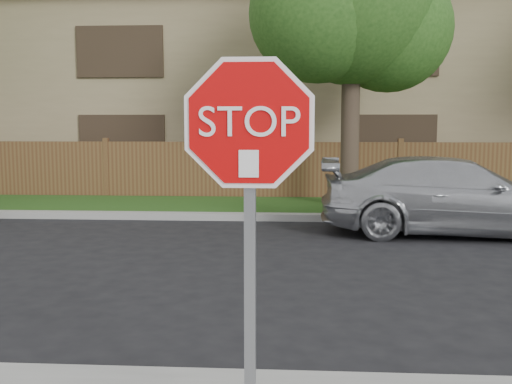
{
  "coord_description": "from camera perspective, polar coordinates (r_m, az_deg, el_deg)",
  "views": [
    {
      "loc": [
        1.17,
        -4.78,
        2.16
      ],
      "look_at": [
        0.92,
        -0.9,
        1.7
      ],
      "focal_mm": 42.0,
      "sensor_mm": 36.0,
      "label": 1
    }
  ],
  "objects": [
    {
      "name": "sedan_right",
      "position": [
        12.03,
        18.42,
        -0.36
      ],
      "size": [
        5.21,
        2.38,
        1.48
      ],
      "primitive_type": "imported",
      "rotation": [
        0.0,
        0.0,
        1.51
      ],
      "color": "#B5B8BD",
      "rests_on": "ground"
    },
    {
      "name": "apartment_building",
      "position": [
        21.85,
        0.58,
        10.36
      ],
      "size": [
        35.2,
        9.2,
        7.2
      ],
      "color": "#907F59",
      "rests_on": "ground"
    },
    {
      "name": "tree_mid",
      "position": [
        14.66,
        9.29,
        17.35
      ],
      "size": [
        4.8,
        3.9,
        7.35
      ],
      "color": "#382B21",
      "rests_on": "ground"
    },
    {
      "name": "ground",
      "position": [
        5.37,
        -9.65,
        -17.05
      ],
      "size": [
        90.0,
        90.0,
        0.0
      ],
      "primitive_type": "plane",
      "color": "black",
      "rests_on": "ground"
    },
    {
      "name": "grass_strip",
      "position": [
        14.77,
        -0.93,
        -1.4
      ],
      "size": [
        70.0,
        3.0,
        0.12
      ],
      "primitive_type": "cube",
      "color": "#1E4714",
      "rests_on": "ground"
    },
    {
      "name": "fence",
      "position": [
        16.28,
        -0.48,
        1.98
      ],
      "size": [
        70.0,
        0.12,
        1.6
      ],
      "primitive_type": "cube",
      "color": "#54331D",
      "rests_on": "ground"
    },
    {
      "name": "far_curb",
      "position": [
        13.15,
        -1.5,
        -2.36
      ],
      "size": [
        70.0,
        0.3,
        0.15
      ],
      "primitive_type": "cube",
      "color": "gray",
      "rests_on": "ground"
    },
    {
      "name": "stop_sign",
      "position": [
        3.32,
        -0.64,
        1.04
      ],
      "size": [
        1.01,
        0.13,
        2.55
      ],
      "color": "gray",
      "rests_on": "sidewalk_near"
    }
  ]
}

